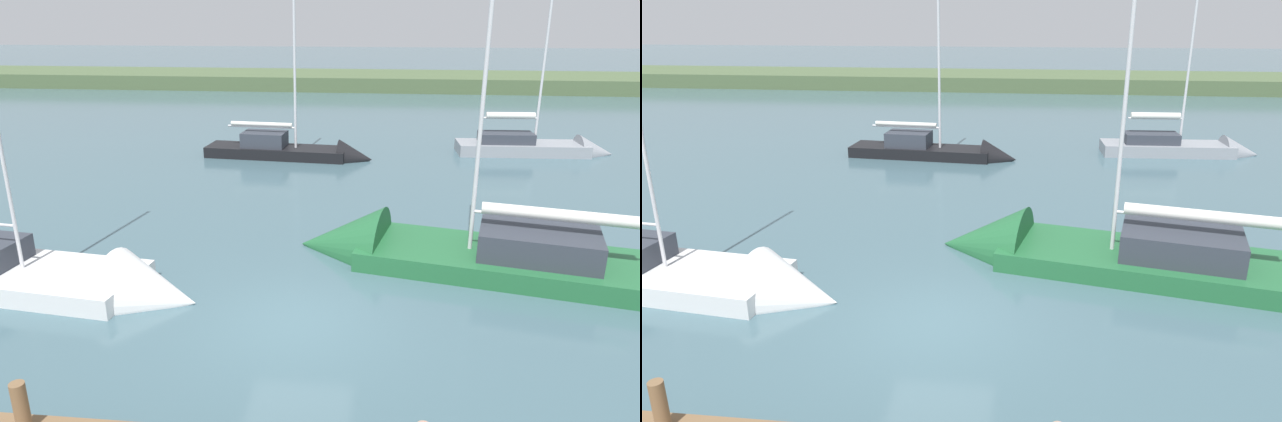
# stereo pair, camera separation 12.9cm
# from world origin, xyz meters

# --- Properties ---
(ground_plane) EXTENTS (200.00, 200.00, 0.00)m
(ground_plane) POSITION_xyz_m (0.00, 0.00, 0.00)
(ground_plane) COLOR #42606B
(far_shoreline) EXTENTS (180.00, 8.00, 2.40)m
(far_shoreline) POSITION_xyz_m (0.00, -41.47, 0.00)
(far_shoreline) COLOR #4C603D
(far_shoreline) RESTS_ON ground_plane
(mooring_post_near) EXTENTS (0.22, 0.22, 0.80)m
(mooring_post_near) POSITION_xyz_m (3.40, 4.67, 1.08)
(mooring_post_near) COLOR brown
(mooring_post_near) RESTS_ON dock_pier
(sailboat_far_left) EXTENTS (7.90, 2.38, 8.55)m
(sailboat_far_left) POSITION_xyz_m (2.07, -15.01, 0.21)
(sailboat_far_left) COLOR black
(sailboat_far_left) RESTS_ON ground_plane
(sailboat_far_right) EXTENTS (9.55, 3.36, 11.27)m
(sailboat_far_right) POSITION_xyz_m (6.40, -1.03, 0.13)
(sailboat_far_right) COLOR white
(sailboat_far_right) RESTS_ON ground_plane
(sailboat_behind_pier) EXTENTS (10.48, 4.78, 10.50)m
(sailboat_behind_pier) POSITION_xyz_m (-3.56, -3.59, 0.16)
(sailboat_behind_pier) COLOR #236638
(sailboat_behind_pier) RESTS_ON ground_plane
(sailboat_outer_mooring) EXTENTS (7.37, 2.10, 8.95)m
(sailboat_outer_mooring) POSITION_xyz_m (-9.46, -16.93, 0.16)
(sailboat_outer_mooring) COLOR gray
(sailboat_outer_mooring) RESTS_ON ground_plane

